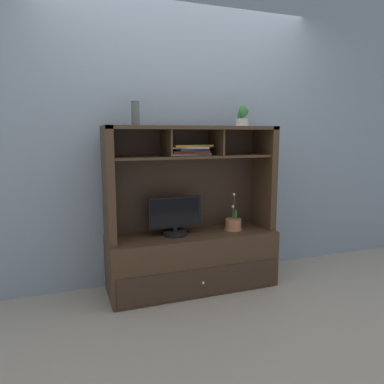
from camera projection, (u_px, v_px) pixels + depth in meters
floor_plane at (192, 287)px, 3.26m from camera, size 6.00×6.00×0.02m
back_wall at (182, 130)px, 3.29m from camera, size 6.00×0.02×2.80m
media_console at (192, 242)px, 3.20m from camera, size 1.48×0.53×1.43m
tv_monitor at (175, 218)px, 3.08m from camera, size 0.46×0.20×0.34m
potted_orchid at (233, 224)px, 3.28m from camera, size 0.17×0.17×0.34m
magazine_stack_left at (189, 150)px, 3.08m from camera, size 0.37×0.27×0.09m
potted_succulent at (242, 118)px, 3.19m from camera, size 0.13×0.13×0.19m
ceramic_vase at (135, 113)px, 2.84m from camera, size 0.07×0.07×0.19m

